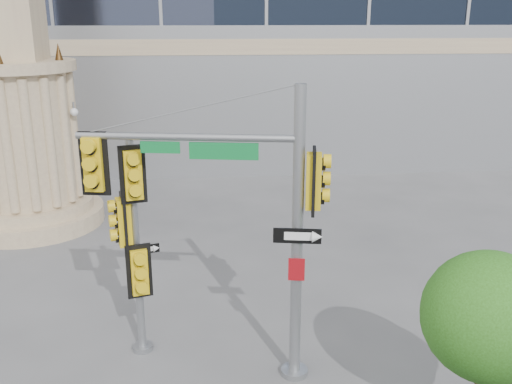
{
  "coord_description": "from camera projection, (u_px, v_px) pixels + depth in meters",
  "views": [
    {
      "loc": [
        -0.42,
        -8.72,
        6.38
      ],
      "look_at": [
        0.53,
        2.0,
        3.03
      ],
      "focal_mm": 40.0,
      "sensor_mm": 36.0,
      "label": 1
    }
  ],
  "objects": [
    {
      "name": "monument",
      "position": [
        12.0,
        46.0,
        16.64
      ],
      "size": [
        4.4,
        4.4,
        16.6
      ],
      "color": "tan",
      "rests_on": "ground"
    },
    {
      "name": "main_signal_pole",
      "position": [
        241.0,
        204.0,
        9.68
      ],
      "size": [
        4.1,
        1.06,
        5.34
      ],
      "rotation": [
        0.0,
        0.0,
        -0.17
      ],
      "color": "slate",
      "rests_on": "ground"
    },
    {
      "name": "secondary_signal_pole",
      "position": [
        133.0,
        234.0,
        10.52
      ],
      "size": [
        0.79,
        0.57,
        4.27
      ],
      "rotation": [
        0.0,
        0.0,
        0.27
      ],
      "color": "slate",
      "rests_on": "ground"
    },
    {
      "name": "street_tree",
      "position": [
        489.0,
        321.0,
        8.42
      ],
      "size": [
        2.01,
        1.96,
        3.12
      ],
      "color": "tan",
      "rests_on": "ground"
    }
  ]
}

